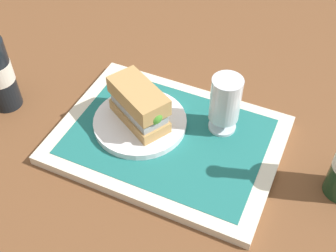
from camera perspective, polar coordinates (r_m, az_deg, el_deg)
ground_plane at (r=0.87m, az=-0.00°, el=-2.25°), size 3.00×3.00×0.00m
tray at (r=0.87m, az=-0.00°, el=-1.82°), size 0.44×0.32×0.02m
placemat at (r=0.86m, az=-0.00°, el=-1.35°), size 0.38×0.27×0.00m
plate at (r=0.88m, az=-3.73°, el=0.52°), size 0.19×0.19×0.01m
sandwich at (r=0.84m, az=-3.76°, el=2.77°), size 0.14×0.12×0.08m
beer_glass at (r=0.83m, az=7.61°, el=3.21°), size 0.06×0.06×0.12m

